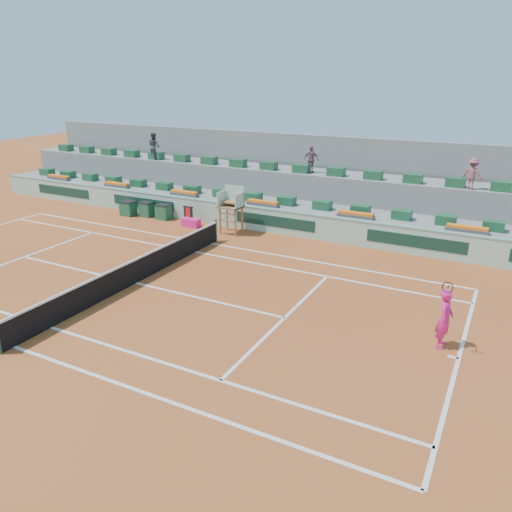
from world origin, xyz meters
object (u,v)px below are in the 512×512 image
at_px(player_bag, 191,223).
at_px(umpire_chair, 232,203).
at_px(drink_cooler_a, 164,212).
at_px(tennis_player, 445,318).

distance_m(player_bag, umpire_chair, 2.82).
distance_m(player_bag, drink_cooler_a, 2.30).
height_order(umpire_chair, tennis_player, umpire_chair).
xyz_separation_m(drink_cooler_a, tennis_player, (16.04, -7.44, 0.50)).
relative_size(player_bag, umpire_chair, 0.42).
xyz_separation_m(umpire_chair, tennis_player, (11.32, -6.99, -0.62)).
height_order(player_bag, umpire_chair, umpire_chair).
relative_size(drink_cooler_a, tennis_player, 0.37).
bearing_deg(drink_cooler_a, umpire_chair, -5.45).
bearing_deg(tennis_player, umpire_chair, 148.32).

